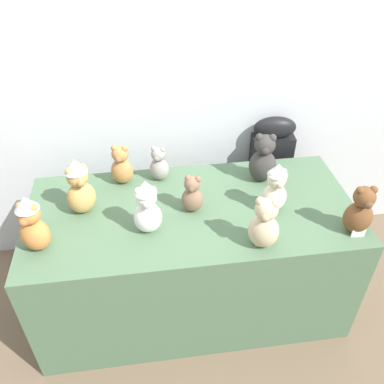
# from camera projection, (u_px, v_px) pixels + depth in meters

# --- Properties ---
(ground_plane) EXTENTS (10.00, 10.00, 0.00)m
(ground_plane) POSITION_uv_depth(u_px,v_px,m) (198.00, 330.00, 2.53)
(ground_plane) COLOR brown
(wall_back) EXTENTS (7.00, 0.08, 2.60)m
(wall_back) POSITION_uv_depth(u_px,v_px,m) (177.00, 73.00, 2.45)
(wall_back) COLOR silver
(wall_back) RESTS_ON ground_plane
(display_table) EXTENTS (1.82, 0.84, 0.79)m
(display_table) POSITION_uv_depth(u_px,v_px,m) (192.00, 258.00, 2.48)
(display_table) COLOR #4C6B4C
(display_table) RESTS_ON ground_plane
(instrument_case) EXTENTS (0.29, 0.14, 1.02)m
(instrument_case) POSITION_uv_depth(u_px,v_px,m) (267.00, 181.00, 2.90)
(instrument_case) COLOR black
(instrument_case) RESTS_ON ground_plane
(teddy_bear_mocha) EXTENTS (0.14, 0.13, 0.23)m
(teddy_bear_mocha) POSITION_uv_depth(u_px,v_px,m) (193.00, 195.00, 2.17)
(teddy_bear_mocha) COLOR #7F6047
(teddy_bear_mocha) RESTS_ON display_table
(teddy_bear_ash) EXTENTS (0.14, 0.13, 0.23)m
(teddy_bear_ash) POSITION_uv_depth(u_px,v_px,m) (159.00, 164.00, 2.40)
(teddy_bear_ash) COLOR gray
(teddy_bear_ash) RESTS_ON display_table
(teddy_bear_ginger) EXTENTS (0.18, 0.17, 0.32)m
(teddy_bear_ginger) POSITION_uv_depth(u_px,v_px,m) (32.00, 224.00, 1.91)
(teddy_bear_ginger) COLOR #D17F3D
(teddy_bear_ginger) RESTS_ON display_table
(teddy_bear_sand) EXTENTS (0.19, 0.17, 0.29)m
(teddy_bear_sand) POSITION_uv_depth(u_px,v_px,m) (264.00, 224.00, 1.94)
(teddy_bear_sand) COLOR #CCB78E
(teddy_bear_sand) RESTS_ON display_table
(teddy_bear_charcoal) EXTENTS (0.19, 0.17, 0.32)m
(teddy_bear_charcoal) POSITION_uv_depth(u_px,v_px,m) (263.00, 159.00, 2.37)
(teddy_bear_charcoal) COLOR #383533
(teddy_bear_charcoal) RESTS_ON display_table
(teddy_bear_cream) EXTENTS (0.15, 0.13, 0.30)m
(teddy_bear_cream) POSITION_uv_depth(u_px,v_px,m) (275.00, 188.00, 2.15)
(teddy_bear_cream) COLOR beige
(teddy_bear_cream) RESTS_ON display_table
(teddy_bear_chestnut) EXTENTS (0.15, 0.13, 0.29)m
(teddy_bear_chestnut) POSITION_uv_depth(u_px,v_px,m) (360.00, 211.00, 2.02)
(teddy_bear_chestnut) COLOR brown
(teddy_bear_chestnut) RESTS_ON display_table
(teddy_bear_caramel) EXTENTS (0.16, 0.14, 0.26)m
(teddy_bear_caramel) POSITION_uv_depth(u_px,v_px,m) (121.00, 166.00, 2.36)
(teddy_bear_caramel) COLOR #B27A42
(teddy_bear_caramel) RESTS_ON display_table
(teddy_bear_snow) EXTENTS (0.15, 0.13, 0.32)m
(teddy_bear_snow) POSITION_uv_depth(u_px,v_px,m) (147.00, 207.00, 2.01)
(teddy_bear_snow) COLOR white
(teddy_bear_snow) RESTS_ON display_table
(teddy_bear_honey) EXTENTS (0.19, 0.18, 0.34)m
(teddy_bear_honey) POSITION_uv_depth(u_px,v_px,m) (80.00, 187.00, 2.13)
(teddy_bear_honey) COLOR tan
(teddy_bear_honey) RESTS_ON display_table
(name_card_front_left) EXTENTS (0.07, 0.01, 0.05)m
(name_card_front_left) POSITION_uv_depth(u_px,v_px,m) (358.00, 233.00, 2.05)
(name_card_front_left) COLOR white
(name_card_front_left) RESTS_ON display_table
(name_card_front_middle) EXTENTS (0.07, 0.02, 0.05)m
(name_card_front_middle) POSITION_uv_depth(u_px,v_px,m) (263.00, 243.00, 2.00)
(name_card_front_middle) COLOR white
(name_card_front_middle) RESTS_ON display_table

